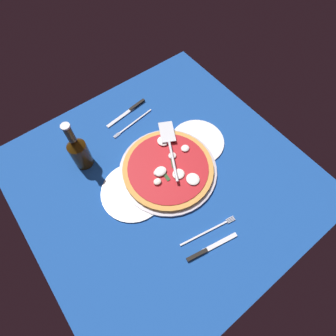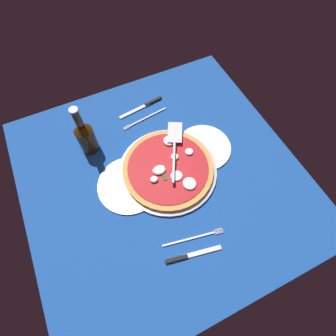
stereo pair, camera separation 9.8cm
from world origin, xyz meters
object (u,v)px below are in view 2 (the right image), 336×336
Objects in this scene: dinner_plate_left at (130,185)px; pizza at (168,168)px; place_setting_near at (190,248)px; beer_bottle at (85,136)px; place_setting_far at (145,112)px; pizza_server at (174,147)px; dinner_plate_right at (204,147)px.

dinner_plate_left is 15.35cm from pizza.
place_setting_near is 54.21cm from beer_bottle.
dinner_plate_left is at bearing 50.15° from place_setting_far.
pizza_server is 24.40cm from place_setting_far.
place_setting_far is (18.27, 29.10, -0.15)cm from dinner_plate_left.
place_setting_near is at bearing 73.78° from place_setting_far.
dinner_plate_left is at bearing 131.96° from pizza_server.
place_setting_near is 0.95× the size of beer_bottle.
dinner_plate_left is at bearing 177.54° from pizza.
place_setting_near is at bearing -71.06° from beer_bottle.
pizza is at bearing -43.73° from beer_bottle.
beer_bottle is (-28.42, 16.20, 3.69)cm from pizza_server.
dinner_plate_right is (32.22, 2.63, 0.00)cm from dinner_plate_left.
beer_bottle is at bearing 110.11° from dinner_plate_left.
dinner_plate_left is 21.66cm from pizza_server.
dinner_plate_left is 1.01× the size of beer_bottle.
place_setting_near reaches higher than dinner_plate_right.
place_setting_near is at bearing -71.93° from dinner_plate_left.
pizza_server is 1.14× the size of place_setting_far.
place_setting_near is 59.01cm from place_setting_far.
place_setting_far is at bearing 84.18° from pizza.
dinner_plate_right is 29.91cm from place_setting_far.
pizza_server is at bearing 167.46° from dinner_plate_right.
dinner_plate_left is 0.92× the size of pizza_server.
place_setting_near is (9.55, -29.26, -0.14)cm from dinner_plate_left.
pizza_server reaches higher than pizza.
pizza is 1.52× the size of place_setting_far.
pizza_server reaches higher than dinner_plate_left.
dinner_plate_right is 44.97cm from beer_bottle.
pizza_server reaches higher than place_setting_far.
beer_bottle reaches higher than pizza.
dinner_plate_right is 0.97× the size of place_setting_near.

